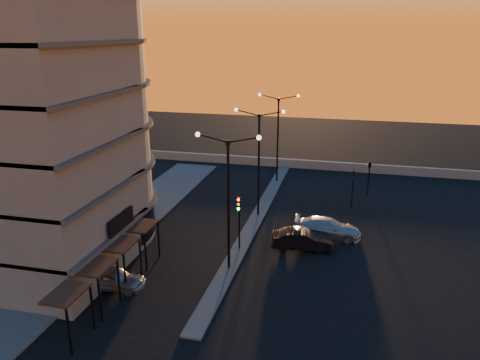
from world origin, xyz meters
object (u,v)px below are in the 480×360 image
(car_hatchback, at_px, (113,278))
(car_sedan, at_px, (302,240))
(traffic_light_main, at_px, (239,215))
(car_wagon, at_px, (328,228))
(streetlamp_mid, at_px, (259,155))

(car_hatchback, distance_m, car_sedan, 13.90)
(traffic_light_main, xyz_separation_m, car_wagon, (6.25, 4.05, -2.13))
(car_sedan, relative_size, car_wagon, 0.87)
(car_sedan, xyz_separation_m, car_wagon, (1.73, 2.63, 0.01))
(streetlamp_mid, distance_m, car_wagon, 8.48)
(traffic_light_main, height_order, car_sedan, traffic_light_main)
(streetlamp_mid, distance_m, traffic_light_main, 7.62)
(traffic_light_main, relative_size, car_hatchback, 1.05)
(streetlamp_mid, relative_size, car_wagon, 1.82)
(streetlamp_mid, distance_m, car_hatchback, 16.35)
(traffic_light_main, xyz_separation_m, car_hatchback, (-6.50, -7.05, -2.20))
(streetlamp_mid, height_order, car_wagon, streetlamp_mid)
(car_hatchback, relative_size, car_wagon, 0.77)
(traffic_light_main, height_order, car_hatchback, traffic_light_main)
(car_hatchback, height_order, car_sedan, car_sedan)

